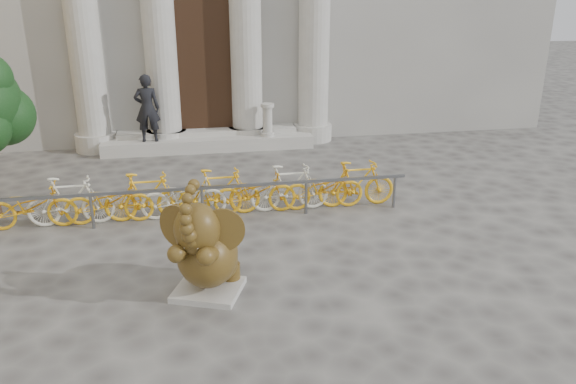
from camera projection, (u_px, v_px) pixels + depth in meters
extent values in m
plane|color=#474442|center=(245.00, 327.00, 7.74)|extent=(80.00, 80.00, 0.00)
cube|color=black|center=(204.00, 66.00, 16.13)|extent=(2.40, 0.16, 4.00)
cylinder|color=#A8A59E|center=(80.00, 5.00, 14.88)|extent=(0.90, 0.90, 8.00)
cylinder|color=#A8A59E|center=(157.00, 4.00, 15.23)|extent=(0.90, 0.90, 8.00)
cylinder|color=#A8A59E|center=(245.00, 4.00, 15.64)|extent=(0.90, 0.90, 8.00)
cylinder|color=#A8A59E|center=(315.00, 4.00, 15.99)|extent=(0.90, 0.90, 8.00)
cube|color=#A8A59E|center=(209.00, 142.00, 16.37)|extent=(6.00, 1.20, 0.36)
cube|color=#A8A59E|center=(209.00, 290.00, 8.60)|extent=(1.22, 1.17, 0.10)
ellipsoid|color=black|center=(212.00, 263.00, 8.68)|extent=(1.04, 1.02, 0.62)
ellipsoid|color=black|center=(207.00, 253.00, 8.41)|extent=(1.30, 1.43, 1.01)
cylinder|color=black|center=(199.00, 268.00, 8.90)|extent=(0.38, 0.38, 0.25)
cylinder|color=black|center=(231.00, 271.00, 8.81)|extent=(0.38, 0.38, 0.25)
cylinder|color=black|center=(183.00, 251.00, 8.03)|extent=(0.43, 0.62, 0.39)
cylinder|color=black|center=(212.00, 254.00, 7.95)|extent=(0.43, 0.62, 0.39)
ellipsoid|color=black|center=(197.00, 229.00, 7.90)|extent=(0.84, 0.82, 0.78)
cylinder|color=black|center=(178.00, 227.00, 8.09)|extent=(0.54, 0.46, 0.66)
cylinder|color=black|center=(222.00, 230.00, 7.96)|extent=(0.66, 0.09, 0.66)
cone|color=beige|center=(185.00, 244.00, 7.80)|extent=(0.09, 0.23, 0.10)
cone|color=beige|center=(201.00, 246.00, 7.76)|extent=(0.19, 0.22, 0.10)
cube|color=slate|center=(202.00, 188.00, 11.05)|extent=(8.45, 0.06, 0.06)
cylinder|color=slate|center=(92.00, 212.00, 10.80)|extent=(0.06, 0.06, 0.70)
cylinder|color=slate|center=(202.00, 204.00, 11.17)|extent=(0.06, 0.06, 0.70)
cylinder|color=slate|center=(306.00, 198.00, 11.53)|extent=(0.06, 0.06, 0.70)
cylinder|color=slate|center=(394.00, 192.00, 11.86)|extent=(0.06, 0.06, 0.70)
imported|color=#F8B016|center=(31.00, 204.00, 10.79)|extent=(1.70, 0.50, 1.00)
imported|color=silver|center=(70.00, 201.00, 10.91)|extent=(1.66, 0.47, 1.00)
imported|color=#F8B016|center=(109.00, 199.00, 11.04)|extent=(1.70, 0.50, 1.00)
imported|color=#F8B016|center=(147.00, 197.00, 11.16)|extent=(1.66, 0.47, 1.00)
imported|color=silver|center=(183.00, 194.00, 11.28)|extent=(1.70, 0.50, 1.00)
imported|color=#F8B016|center=(220.00, 192.00, 11.41)|extent=(1.66, 0.47, 1.00)
imported|color=#F8B016|center=(255.00, 190.00, 11.53)|extent=(1.70, 0.50, 1.00)
imported|color=silver|center=(289.00, 188.00, 11.66)|extent=(1.66, 0.47, 1.00)
imported|color=#F8B016|center=(323.00, 186.00, 11.78)|extent=(1.70, 0.50, 1.00)
imported|color=#F8B016|center=(356.00, 184.00, 11.91)|extent=(1.66, 0.47, 1.00)
sphere|color=black|center=(4.00, 115.00, 11.26)|extent=(1.22, 1.22, 1.22)
imported|color=black|center=(147.00, 108.00, 15.46)|extent=(0.69, 0.45, 1.87)
cylinder|color=#A8A59E|center=(268.00, 134.00, 16.30)|extent=(0.39, 0.39, 0.12)
cylinder|color=#A8A59E|center=(268.00, 121.00, 16.17)|extent=(0.27, 0.27, 0.87)
cylinder|color=#A8A59E|center=(267.00, 105.00, 16.01)|extent=(0.39, 0.39, 0.10)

